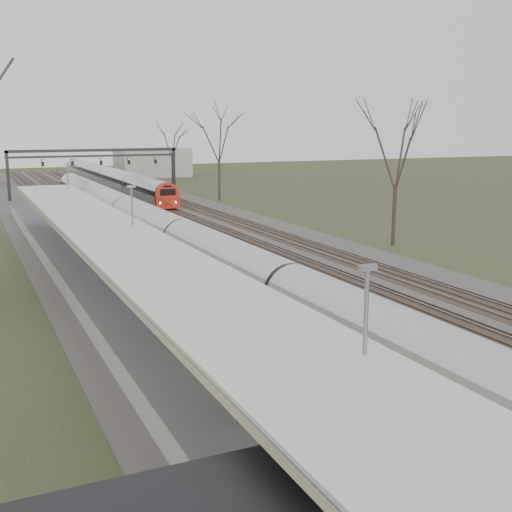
{
  "coord_description": "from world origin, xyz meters",
  "views": [
    {
      "loc": [
        -15.2,
        3.23,
        8.87
      ],
      "look_at": [
        -1.06,
        33.94,
        2.0
      ],
      "focal_mm": 45.0,
      "sensor_mm": 36.0,
      "label": 1
    }
  ],
  "objects": [
    {
      "name": "track_bed",
      "position": [
        0.26,
        55.0,
        0.06
      ],
      "size": [
        24.0,
        160.0,
        0.22
      ],
      "color": "#474442",
      "rests_on": "ground"
    },
    {
      "name": "train_far",
      "position": [
        4.5,
        98.1,
        1.48
      ],
      "size": [
        2.62,
        60.21,
        3.05
      ],
      "color": "#ACAFB7",
      "rests_on": "ground"
    },
    {
      "name": "signal_gantry",
      "position": [
        0.29,
        84.99,
        4.91
      ],
      "size": [
        21.0,
        0.59,
        6.08
      ],
      "color": "black",
      "rests_on": "ground"
    },
    {
      "name": "train_near",
      "position": [
        -2.5,
        49.44,
        1.48
      ],
      "size": [
        2.62,
        75.21,
        3.05
      ],
      "color": "#ACAFB7",
      "rests_on": "ground"
    },
    {
      "name": "passenger",
      "position": [
        -8.45,
        18.89,
        1.96
      ],
      "size": [
        0.58,
        0.77,
        1.92
      ],
      "primitive_type": "imported",
      "rotation": [
        0.0,
        0.0,
        1.76
      ],
      "color": "#324661",
      "rests_on": "platform"
    },
    {
      "name": "tree_east_far",
      "position": [
        14.0,
        42.0,
        7.29
      ],
      "size": [
        5.0,
        5.0,
        10.3
      ],
      "color": "#2D231C",
      "rests_on": "ground"
    },
    {
      "name": "platform",
      "position": [
        -9.05,
        37.5,
        0.5
      ],
      "size": [
        3.5,
        69.0,
        1.0
      ],
      "primitive_type": "cube",
      "color": "#9E9B93",
      "rests_on": "ground"
    },
    {
      "name": "canopy",
      "position": [
        -9.05,
        32.99,
        3.93
      ],
      "size": [
        4.1,
        50.0,
        3.11
      ],
      "color": "slate",
      "rests_on": "platform"
    }
  ]
}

